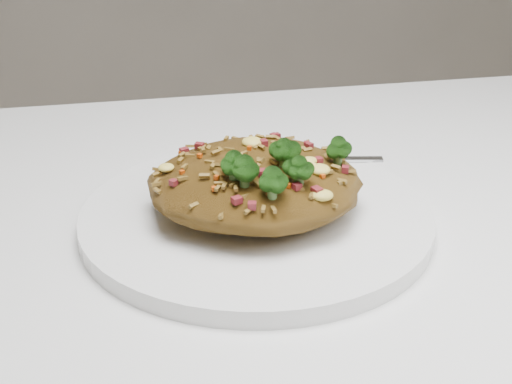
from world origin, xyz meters
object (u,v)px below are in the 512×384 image
(fried_rice, at_px, (257,174))
(fork, at_px, (302,159))
(dining_table, at_px, (212,379))
(plate, at_px, (256,217))

(fried_rice, relative_size, fork, 1.01)
(dining_table, bearing_deg, plate, 54.70)
(fork, bearing_deg, plate, -113.80)
(dining_table, relative_size, fork, 7.42)
(fried_rice, bearing_deg, dining_table, -126.14)
(dining_table, relative_size, plate, 4.37)
(dining_table, relative_size, fried_rice, 7.34)
(dining_table, distance_m, fork, 0.21)
(plate, bearing_deg, fried_rice, -73.37)
(plate, bearing_deg, fork, 54.75)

